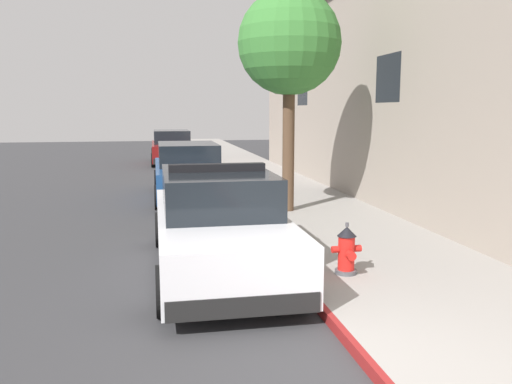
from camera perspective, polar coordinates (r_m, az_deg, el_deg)
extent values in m
cube|color=#353538|center=(14.62, -19.92, -1.92)|extent=(31.29, 60.00, 0.20)
cube|color=gray|center=(14.85, 3.53, -0.58)|extent=(3.31, 60.00, 0.13)
cube|color=maroon|center=(14.53, -2.95, -0.79)|extent=(0.08, 60.00, 0.13)
cube|color=gray|center=(14.35, 25.76, 9.72)|extent=(6.34, 25.60, 5.86)
cube|color=black|center=(12.76, 14.20, 11.85)|extent=(0.06, 1.30, 1.10)
cube|color=black|center=(19.50, 5.14, 10.94)|extent=(0.06, 1.30, 1.10)
cube|color=white|center=(8.21, -4.08, -4.66)|extent=(1.84, 4.80, 0.76)
cube|color=black|center=(8.23, -4.25, 0.19)|extent=(1.64, 2.50, 0.60)
cube|color=black|center=(6.07, -1.36, -12.15)|extent=(1.76, 0.16, 0.24)
cube|color=black|center=(10.54, -5.57, -3.10)|extent=(1.76, 0.16, 0.24)
cylinder|color=black|center=(9.87, -10.21, -4.02)|extent=(0.22, 0.64, 0.64)
cylinder|color=black|center=(10.03, -0.33, -3.67)|extent=(0.22, 0.64, 0.64)
cylinder|color=black|center=(6.60, -9.82, -10.52)|extent=(0.22, 0.64, 0.64)
cylinder|color=black|center=(6.84, 4.97, -9.73)|extent=(0.22, 0.64, 0.64)
cube|color=black|center=(8.13, -4.24, 2.65)|extent=(1.48, 0.20, 0.12)
cube|color=red|center=(8.10, -6.70, 2.59)|extent=(0.44, 0.18, 0.11)
cube|color=#1E33E0|center=(8.18, -1.80, 2.71)|extent=(0.44, 0.18, 0.11)
cube|color=navy|center=(15.21, -7.32, 1.54)|extent=(1.84, 4.80, 0.76)
cube|color=black|center=(15.29, -7.41, 4.14)|extent=(1.64, 2.50, 0.60)
cube|color=black|center=(12.94, -6.64, -0.89)|extent=(1.76, 0.16, 0.24)
cube|color=black|center=(17.56, -7.79, 1.65)|extent=(1.76, 0.16, 0.24)
cylinder|color=black|center=(16.91, -10.58, 1.30)|extent=(0.22, 0.64, 0.64)
cylinder|color=black|center=(17.00, -4.77, 1.46)|extent=(0.22, 0.64, 0.64)
cylinder|color=black|center=(13.54, -10.48, -0.55)|extent=(0.22, 0.64, 0.64)
cylinder|color=black|center=(13.66, -3.25, -0.33)|extent=(0.22, 0.64, 0.64)
cube|color=maroon|center=(25.34, -9.08, 4.40)|extent=(1.84, 4.80, 0.76)
cube|color=black|center=(25.45, -9.13, 5.95)|extent=(1.64, 2.50, 0.60)
cube|color=black|center=(23.03, -8.88, 3.32)|extent=(1.76, 0.16, 0.24)
cube|color=black|center=(27.69, -9.23, 4.22)|extent=(1.76, 0.16, 0.24)
cylinder|color=black|center=(27.05, -11.01, 4.07)|extent=(0.22, 0.64, 0.64)
cylinder|color=black|center=(27.10, -7.37, 4.16)|extent=(0.22, 0.64, 0.64)
cylinder|color=black|center=(23.66, -11.02, 3.40)|extent=(0.22, 0.64, 0.64)
cylinder|color=black|center=(23.72, -6.85, 3.52)|extent=(0.22, 0.64, 0.64)
cylinder|color=#4C4C51|center=(7.89, 9.70, -8.48)|extent=(0.32, 0.32, 0.06)
cylinder|color=red|center=(7.81, 9.75, -6.52)|extent=(0.24, 0.24, 0.50)
cone|color=black|center=(7.73, 9.82, -4.23)|extent=(0.28, 0.28, 0.14)
cylinder|color=#4C4C51|center=(7.71, 9.84, -3.50)|extent=(0.05, 0.05, 0.06)
cylinder|color=red|center=(7.74, 8.58, -6.17)|extent=(0.10, 0.10, 0.10)
cylinder|color=red|center=(7.85, 10.93, -6.01)|extent=(0.10, 0.10, 0.10)
cylinder|color=red|center=(7.64, 10.23, -6.79)|extent=(0.13, 0.12, 0.13)
cylinder|color=brown|center=(12.39, 3.53, 4.96)|extent=(0.28, 0.28, 3.05)
sphere|color=#387A33|center=(12.46, 3.63, 15.84)|extent=(2.37, 2.37, 2.37)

